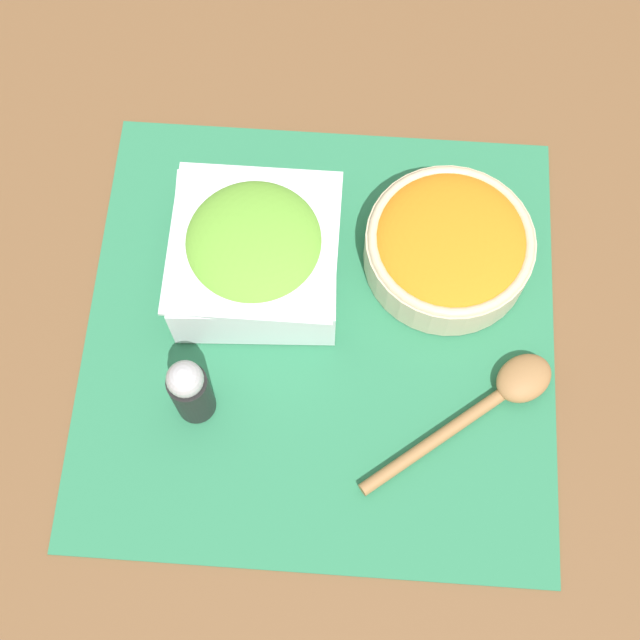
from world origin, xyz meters
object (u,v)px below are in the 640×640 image
at_px(lettuce_bowl, 255,253).
at_px(pepper_shaker, 190,390).
at_px(carrot_bowl, 449,246).
at_px(wooden_spoon, 498,396).

height_order(lettuce_bowl, pepper_shaker, pepper_shaker).
bearing_deg(lettuce_bowl, carrot_bowl, -171.93).
bearing_deg(pepper_shaker, carrot_bowl, -144.01).
bearing_deg(wooden_spoon, pepper_shaker, 5.06).
relative_size(wooden_spoon, pepper_shaker, 1.91).
xyz_separation_m(carrot_bowl, pepper_shaker, (0.23, 0.16, 0.02)).
height_order(wooden_spoon, pepper_shaker, pepper_shaker).
relative_size(carrot_bowl, wooden_spoon, 0.89).
xyz_separation_m(lettuce_bowl, carrot_bowl, (-0.18, -0.03, -0.01)).
bearing_deg(wooden_spoon, carrot_bowl, -70.42).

